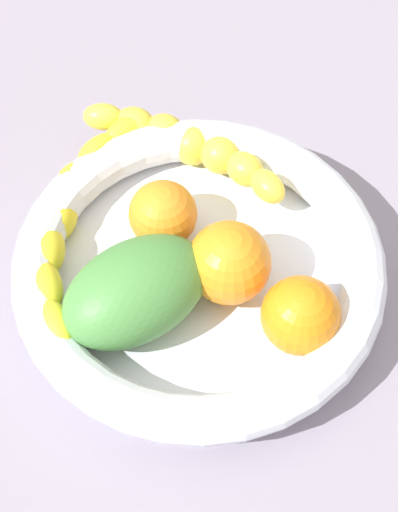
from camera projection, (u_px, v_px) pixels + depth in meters
The scene contains 8 objects.
kitchen_counter at pixel (199, 297), 66.34cm from camera, with size 120.00×120.00×3.00cm, color gray.
fruit_bowl at pixel (199, 270), 62.70cm from camera, with size 29.79×29.79×5.48cm.
banana_draped_left at pixel (69, 217), 64.08cm from camera, with size 18.68×17.21×3.84cm.
banana_draped_right at pixel (190, 145), 68.09cm from camera, with size 10.72×18.47×4.11cm.
orange_front at pixel (229, 263), 60.29cm from camera, with size 6.63×6.63×6.63cm, color orange.
orange_mid_left at pixel (165, 213), 63.50cm from camera, with size 5.66×5.66×5.66cm, color orange.
orange_mid_right at pixel (301, 315), 58.10cm from camera, with size 6.03×6.03×6.03cm, color orange.
mango_green at pixel (139, 295), 58.70cm from camera, with size 12.01×8.07×6.64cm, color #488940.
Camera 1 is at (-19.17, -27.22, 58.99)cm, focal length 54.72 mm.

